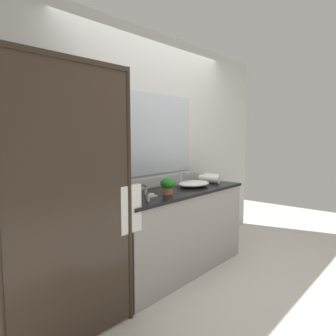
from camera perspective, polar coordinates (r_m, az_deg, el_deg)
ground_plane at (r=3.72m, az=1.56°, el=-17.70°), size 8.00×8.00×0.00m
wall_back_with_mirror at (r=3.63m, az=-2.64°, el=2.97°), size 4.40×0.06×2.60m
vanity_cabinet at (r=3.57m, az=1.46°, el=-11.03°), size 1.80×0.58×0.90m
shower_enclosure at (r=2.43m, az=-13.81°, el=-5.49°), size 1.20×0.59×2.00m
sink_basin at (r=3.69m, az=4.62°, el=-2.76°), size 0.42×0.31×0.07m
faucet at (r=3.80m, az=2.38°, el=-2.23°), size 0.17×0.14×0.16m
potted_plant at (r=3.22m, az=-0.07°, el=-2.99°), size 0.15×0.15×0.17m
soap_dish at (r=3.10m, az=-2.95°, el=-4.83°), size 0.10×0.07×0.04m
amenity_bottle_body_wash at (r=3.22m, az=-3.97°, el=-3.93°), size 0.03×0.03×0.09m
amenity_bottle_conditioner at (r=2.99m, az=-10.05°, el=-4.68°), size 0.03×0.03×0.10m
amenity_bottle_shampoo at (r=2.89m, az=-3.53°, el=-5.15°), size 0.03×0.03×0.08m
rolled_towel_near_edge at (r=4.09m, az=7.78°, el=-1.70°), size 0.13×0.21×0.10m
rolled_towel_middle at (r=3.98m, az=7.31°, el=-1.98°), size 0.13×0.27×0.09m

